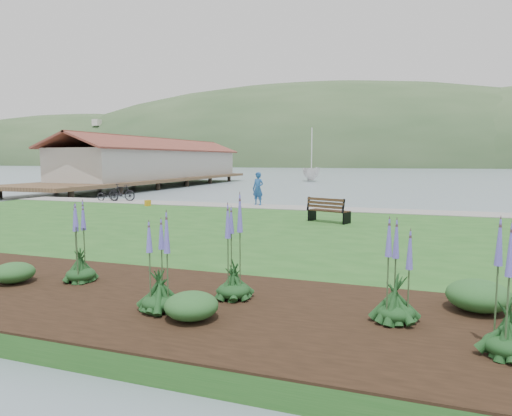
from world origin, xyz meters
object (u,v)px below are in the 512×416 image
at_px(bicycle_a, 108,195).
at_px(person, 258,186).
at_px(park_bench, 328,210).
at_px(sailboat, 311,181).

bearing_deg(bicycle_a, person, -87.77).
height_order(park_bench, bicycle_a, park_bench).
bearing_deg(person, bicycle_a, -160.20).
xyz_separation_m(person, bicycle_a, (-9.79, -0.66, -0.72)).
distance_m(park_bench, bicycle_a, 15.68).
bearing_deg(park_bench, bicycle_a, -178.11).
height_order(bicycle_a, sailboat, sailboat).
xyz_separation_m(park_bench, bicycle_a, (-14.85, 5.02, -0.13)).
height_order(park_bench, person, person).
relative_size(park_bench, sailboat, 0.08).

